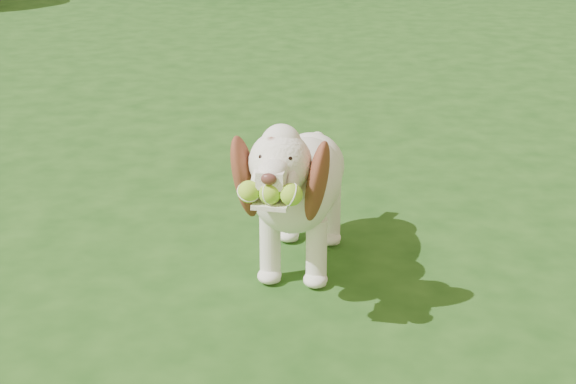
{
  "coord_description": "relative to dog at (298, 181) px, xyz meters",
  "views": [
    {
      "loc": [
        -0.04,
        -2.87,
        1.62
      ],
      "look_at": [
        -0.14,
        0.2,
        0.43
      ],
      "focal_mm": 55.0,
      "sensor_mm": 36.0,
      "label": 1
    }
  ],
  "objects": [
    {
      "name": "dog",
      "position": [
        0.0,
        0.0,
        0.0
      ],
      "size": [
        0.48,
        1.13,
        0.73
      ],
      "rotation": [
        0.0,
        0.0,
        -0.15
      ],
      "color": "white",
      "rests_on": "ground"
    },
    {
      "name": "ground",
      "position": [
        0.11,
        -0.42,
        -0.39
      ],
      "size": [
        80.0,
        80.0,
        0.0
      ],
      "primitive_type": "plane",
      "color": "#1A4212",
      "rests_on": "ground"
    }
  ]
}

